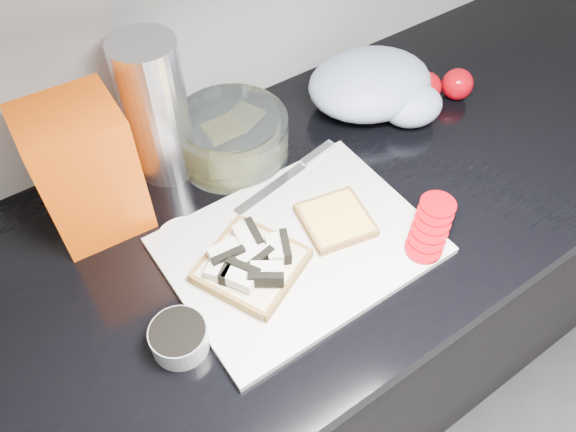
# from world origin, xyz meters

# --- Properties ---
(base_cabinet) EXTENTS (3.50, 0.60, 0.86)m
(base_cabinet) POSITION_xyz_m (0.00, 1.20, 0.43)
(base_cabinet) COLOR black
(base_cabinet) RESTS_ON ground
(countertop) EXTENTS (3.50, 0.64, 0.04)m
(countertop) POSITION_xyz_m (0.00, 1.20, 0.88)
(countertop) COLOR black
(countertop) RESTS_ON base_cabinet
(cutting_board) EXTENTS (0.40, 0.30, 0.01)m
(cutting_board) POSITION_xyz_m (-0.12, 1.13, 0.91)
(cutting_board) COLOR silver
(cutting_board) RESTS_ON countertop
(bread_left) EXTENTS (0.19, 0.19, 0.04)m
(bread_left) POSITION_xyz_m (-0.21, 1.13, 0.93)
(bread_left) COLOR beige
(bread_left) RESTS_ON cutting_board
(bread_right) EXTENTS (0.13, 0.13, 0.02)m
(bread_right) POSITION_xyz_m (-0.05, 1.13, 0.92)
(bread_right) COLOR beige
(bread_right) RESTS_ON cutting_board
(tomato_slices) EXTENTS (0.14, 0.11, 0.03)m
(tomato_slices) POSITION_xyz_m (0.06, 1.03, 0.93)
(tomato_slices) COLOR #B1040E
(tomato_slices) RESTS_ON cutting_board
(knife) EXTENTS (0.23, 0.06, 0.01)m
(knife) POSITION_xyz_m (-0.03, 1.26, 0.92)
(knife) COLOR #B8B8BD
(knife) RESTS_ON cutting_board
(seed_tub) EXTENTS (0.08, 0.08, 0.04)m
(seed_tub) POSITION_xyz_m (-0.35, 1.08, 0.92)
(seed_tub) COLOR #959A9A
(seed_tub) RESTS_ON countertop
(tub_lid) EXTENTS (0.10, 0.10, 0.01)m
(tub_lid) POSITION_xyz_m (-0.26, 1.25, 0.90)
(tub_lid) COLOR white
(tub_lid) RESTS_ON countertop
(glass_bowl) EXTENTS (0.20, 0.20, 0.08)m
(glass_bowl) POSITION_xyz_m (-0.10, 1.37, 0.94)
(glass_bowl) COLOR silver
(glass_bowl) RESTS_ON countertop
(bread_bag) EXTENTS (0.15, 0.14, 0.22)m
(bread_bag) POSITION_xyz_m (-0.35, 1.36, 1.01)
(bread_bag) COLOR #FB5604
(bread_bag) RESTS_ON countertop
(steel_canister) EXTENTS (0.11, 0.11, 0.25)m
(steel_canister) POSITION_xyz_m (-0.21, 1.41, 1.03)
(steel_canister) COLOR silver
(steel_canister) RESTS_ON countertop
(grocery_bag) EXTENTS (0.29, 0.27, 0.11)m
(grocery_bag) POSITION_xyz_m (0.20, 1.33, 0.95)
(grocery_bag) COLOR #AEB6D6
(grocery_bag) RESTS_ON countertop
(whole_tomatoes) EXTENTS (0.17, 0.13, 0.06)m
(whole_tomatoes) POSITION_xyz_m (0.30, 1.29, 0.93)
(whole_tomatoes) COLOR #B1040E
(whole_tomatoes) RESTS_ON countertop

